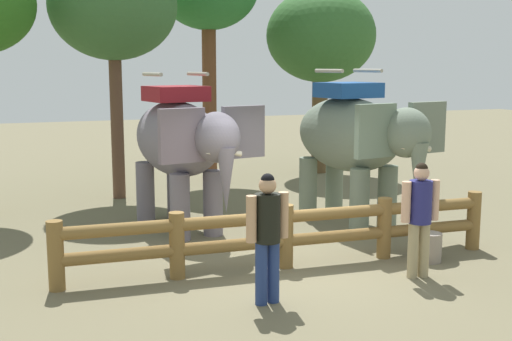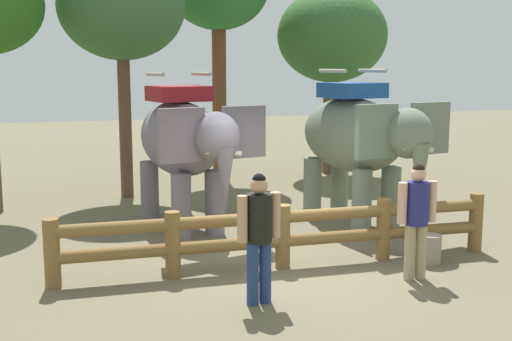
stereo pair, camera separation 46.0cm
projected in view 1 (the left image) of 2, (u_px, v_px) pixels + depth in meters
ground_plane at (289, 270)px, 10.63m from camera, size 60.00×60.00×0.00m
log_fence at (286, 231)px, 10.67m from camera, size 7.43×0.57×1.05m
elephant_near_left at (182, 143)px, 12.88m from camera, size 2.24×3.74×3.14m
elephant_center at (355, 139)px, 13.33m from camera, size 2.23×3.81×3.20m
tourist_woman_in_black at (267, 229)px, 8.99m from camera, size 0.65×0.41×1.84m
tourist_man_in_blue at (420, 212)px, 10.11m from camera, size 0.64×0.37×1.82m
tree_back_center at (321, 37)px, 19.59m from camera, size 3.27×3.27×5.54m
tree_deep_back at (113, 7)px, 15.64m from camera, size 3.06×3.06×5.98m
feed_bucket at (430, 247)px, 11.06m from camera, size 0.40×0.40×0.49m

